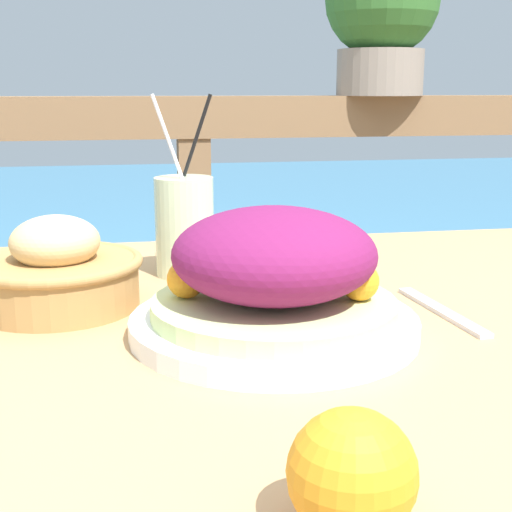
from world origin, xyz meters
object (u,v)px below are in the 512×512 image
drink_glass (185,226)px  salad_plate (272,281)px  bread_basket (57,272)px  potted_plant (382,13)px

drink_glass → salad_plate: bearing=-75.0°
bread_basket → salad_plate: bearing=-30.6°
bread_basket → potted_plant: 1.08m
salad_plate → drink_glass: (-0.07, 0.26, 0.01)m
salad_plate → potted_plant: bearing=64.7°
bread_basket → potted_plant: size_ratio=0.58×
salad_plate → potted_plant: potted_plant is taller
bread_basket → potted_plant: (0.65, 0.77, 0.37)m
salad_plate → bread_basket: size_ratio=1.51×
drink_glass → potted_plant: (0.50, 0.65, 0.34)m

